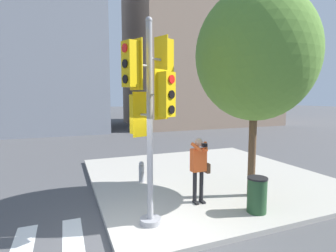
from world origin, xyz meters
TOP-DOWN VIEW (x-y plane):
  - ground_plane at (0.00, 0.00)m, footprint 160.00×160.00m
  - sidewalk_corner at (3.50, 3.50)m, footprint 8.00×8.00m
  - traffic_signal_pole at (0.46, 0.70)m, footprint 1.22×1.21m
  - person_photographer at (2.03, 1.35)m, footprint 0.58×0.54m
  - street_tree at (3.68, 1.24)m, footprint 3.28×3.28m
  - fire_hydrant at (1.07, 3.57)m, footprint 0.18×0.24m
  - trash_bin at (3.07, 0.27)m, footprint 0.49×0.49m
  - building_right at (12.95, 21.57)m, footprint 15.20×10.86m

SIDE VIEW (x-z plane):
  - ground_plane at x=0.00m, z-range 0.00..0.00m
  - sidewalk_corner at x=3.50m, z-range 0.00..0.13m
  - fire_hydrant at x=1.07m, z-range 0.13..0.83m
  - trash_bin at x=3.07m, z-range 0.13..1.02m
  - person_photographer at x=2.03m, z-range 0.31..2.06m
  - traffic_signal_pole at x=0.46m, z-range 0.65..5.15m
  - street_tree at x=3.68m, z-range 1.21..7.01m
  - building_right at x=12.95m, z-range 0.01..20.09m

